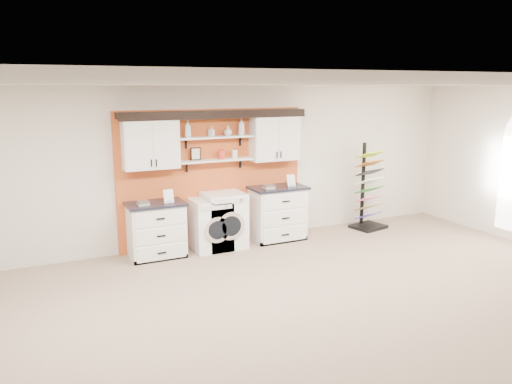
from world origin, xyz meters
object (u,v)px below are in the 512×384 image
base_cabinet_right (278,213)px  dryer (224,220)px  washer (211,224)px  sample_rack (368,202)px  base_cabinet_left (156,230)px

base_cabinet_right → dryer: (-1.06, -0.00, -0.01)m
washer → sample_rack: sample_rack is taller
washer → dryer: dryer is taller
base_cabinet_left → washer: 0.95m
base_cabinet_right → dryer: 1.06m
base_cabinet_left → washer: size_ratio=1.06×
sample_rack → base_cabinet_left: bearing=166.8°
washer → sample_rack: bearing=-1.6°
washer → base_cabinet_left: bearing=179.8°
base_cabinet_left → base_cabinet_right: base_cabinet_right is taller
washer → sample_rack: size_ratio=0.52×
sample_rack → washer: bearing=166.4°
dryer → base_cabinet_left: bearing=179.8°
base_cabinet_right → sample_rack: sample_rack is taller
base_cabinet_left → base_cabinet_right: (2.26, -0.00, 0.04)m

